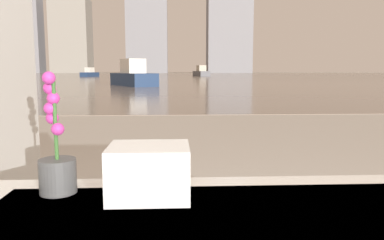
% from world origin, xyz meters
% --- Properties ---
extents(potted_orchid, '(0.11, 0.11, 0.38)m').
position_xyz_m(potted_orchid, '(-0.50, 0.83, 0.61)').
color(potted_orchid, '#4C4C4C').
rests_on(potted_orchid, bathtub).
extents(towel_stack, '(0.24, 0.20, 0.16)m').
position_xyz_m(towel_stack, '(-0.21, 0.78, 0.58)').
color(towel_stack, white).
rests_on(towel_stack, bathtub).
extents(harbor_water, '(180.00, 110.00, 0.01)m').
position_xyz_m(harbor_water, '(0.00, 62.00, 0.01)').
color(harbor_water, gray).
rests_on(harbor_water, ground_plane).
extents(harbor_boat_0, '(3.05, 4.19, 1.50)m').
position_xyz_m(harbor_boat_0, '(-2.44, 21.07, 0.54)').
color(harbor_boat_0, navy).
rests_on(harbor_boat_0, harbor_water).
extents(harbor_boat_1, '(2.01, 3.46, 1.23)m').
position_xyz_m(harbor_boat_1, '(-11.48, 51.06, 0.44)').
color(harbor_boat_1, navy).
rests_on(harbor_boat_1, harbor_water).
extents(harbor_boat_2, '(2.31, 4.39, 1.57)m').
position_xyz_m(harbor_boat_2, '(3.84, 54.11, 0.56)').
color(harbor_boat_2, '#4C4C51').
rests_on(harbor_boat_2, harbor_water).
extents(skyline_tower_1, '(11.17, 9.32, 22.28)m').
position_xyz_m(skyline_tower_1, '(-31.37, 118.00, 11.14)').
color(skyline_tower_1, gray).
rests_on(skyline_tower_1, ground_plane).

